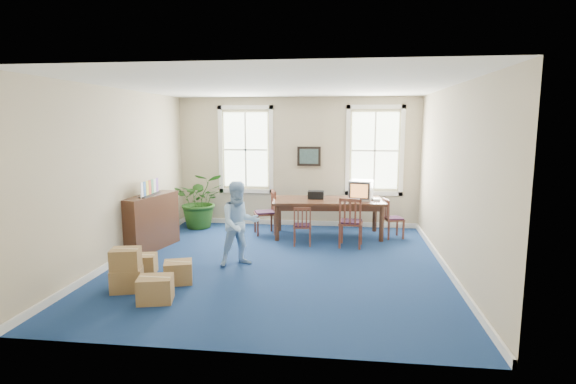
# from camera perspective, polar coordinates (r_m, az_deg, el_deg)

# --- Properties ---
(floor) EXTENTS (6.50, 6.50, 0.00)m
(floor) POSITION_cam_1_polar(r_m,az_deg,el_deg) (8.36, -1.20, -9.11)
(floor) COLOR navy
(floor) RESTS_ON ground
(ceiling) EXTENTS (6.50, 6.50, 0.00)m
(ceiling) POSITION_cam_1_polar(r_m,az_deg,el_deg) (7.98, -1.28, 13.31)
(ceiling) COLOR white
(ceiling) RESTS_ON ground
(wall_back) EXTENTS (6.50, 0.00, 6.50)m
(wall_back) POSITION_cam_1_polar(r_m,az_deg,el_deg) (11.23, 1.17, 3.82)
(wall_back) COLOR #BAAB8B
(wall_back) RESTS_ON ground
(wall_front) EXTENTS (6.50, 0.00, 6.50)m
(wall_front) POSITION_cam_1_polar(r_m,az_deg,el_deg) (4.86, -6.79, -2.76)
(wall_front) COLOR #BAAB8B
(wall_front) RESTS_ON ground
(wall_left) EXTENTS (0.00, 6.50, 6.50)m
(wall_left) POSITION_cam_1_polar(r_m,az_deg,el_deg) (8.96, -20.61, 2.01)
(wall_left) COLOR #BAAB8B
(wall_left) RESTS_ON ground
(wall_right) EXTENTS (0.00, 6.50, 6.50)m
(wall_right) POSITION_cam_1_polar(r_m,az_deg,el_deg) (8.15, 20.14, 1.41)
(wall_right) COLOR #BAAB8B
(wall_right) RESTS_ON ground
(baseboard_back) EXTENTS (6.00, 0.04, 0.12)m
(baseboard_back) POSITION_cam_1_polar(r_m,az_deg,el_deg) (11.43, 1.13, -3.90)
(baseboard_back) COLOR white
(baseboard_back) RESTS_ON ground
(baseboard_left) EXTENTS (0.04, 6.50, 0.12)m
(baseboard_left) POSITION_cam_1_polar(r_m,az_deg,el_deg) (9.24, -19.92, -7.52)
(baseboard_left) COLOR white
(baseboard_left) RESTS_ON ground
(baseboard_right) EXTENTS (0.04, 6.50, 0.12)m
(baseboard_right) POSITION_cam_1_polar(r_m,az_deg,el_deg) (8.46, 19.38, -8.98)
(baseboard_right) COLOR white
(baseboard_right) RESTS_ON ground
(window_left) EXTENTS (1.40, 0.12, 2.20)m
(window_left) POSITION_cam_1_polar(r_m,az_deg,el_deg) (11.39, -5.39, 5.37)
(window_left) COLOR white
(window_left) RESTS_ON ground
(window_right) EXTENTS (1.40, 0.12, 2.20)m
(window_right) POSITION_cam_1_polar(r_m,az_deg,el_deg) (11.15, 10.96, 5.18)
(window_right) COLOR white
(window_right) RESTS_ON ground
(wall_picture) EXTENTS (0.58, 0.06, 0.48)m
(wall_picture) POSITION_cam_1_polar(r_m,az_deg,el_deg) (11.14, 2.68, 4.55)
(wall_picture) COLOR black
(wall_picture) RESTS_ON ground
(conference_table) EXTENTS (2.58, 1.35, 0.85)m
(conference_table) POSITION_cam_1_polar(r_m,az_deg,el_deg) (10.32, 5.08, -3.26)
(conference_table) COLOR #4B2A1B
(conference_table) RESTS_ON ground
(crt_tv) EXTENTS (0.58, 0.62, 0.44)m
(crt_tv) POSITION_cam_1_polar(r_m,az_deg,el_deg) (10.26, 9.24, 0.26)
(crt_tv) COLOR #B7B7BC
(crt_tv) RESTS_ON conference_table
(game_console) EXTENTS (0.18, 0.21, 0.05)m
(game_console) POSITION_cam_1_polar(r_m,az_deg,el_deg) (10.26, 11.11, -0.92)
(game_console) COLOR white
(game_console) RESTS_ON conference_table
(equipment_bag) EXTENTS (0.36, 0.24, 0.18)m
(equipment_bag) POSITION_cam_1_polar(r_m,az_deg,el_deg) (10.29, 3.56, -0.36)
(equipment_bag) COLOR black
(equipment_bag) RESTS_ON conference_table
(chair_near_left) EXTENTS (0.41, 0.41, 0.85)m
(chair_near_left) POSITION_cam_1_polar(r_m,az_deg,el_deg) (9.52, 1.83, -4.25)
(chair_near_left) COLOR brown
(chair_near_left) RESTS_ON ground
(chair_near_right) EXTENTS (0.52, 0.52, 1.05)m
(chair_near_right) POSITION_cam_1_polar(r_m,az_deg,el_deg) (9.46, 7.99, -3.77)
(chair_near_right) COLOR brown
(chair_near_right) RESTS_ON ground
(chair_end_left) EXTENTS (0.59, 0.59, 1.02)m
(chair_end_left) POSITION_cam_1_polar(r_m,az_deg,el_deg) (10.45, -2.99, -2.60)
(chair_end_left) COLOR brown
(chair_end_left) RESTS_ON ground
(chair_end_right) EXTENTS (0.50, 0.50, 0.89)m
(chair_end_right) POSITION_cam_1_polar(r_m,az_deg,el_deg) (10.37, 13.23, -3.27)
(chair_end_right) COLOR brown
(chair_end_right) RESTS_ON ground
(man) EXTENTS (0.94, 0.88, 1.54)m
(man) POSITION_cam_1_polar(r_m,az_deg,el_deg) (8.16, -6.18, -4.02)
(man) COLOR #A0CBF8
(man) RESTS_ON ground
(credenza) EXTENTS (0.72, 1.51, 1.14)m
(credenza) POSITION_cam_1_polar(r_m,az_deg,el_deg) (9.61, -17.09, -3.61)
(credenza) COLOR #4B2A1B
(credenza) RESTS_ON ground
(brochure_rack) EXTENTS (0.18, 0.75, 0.33)m
(brochure_rack) POSITION_cam_1_polar(r_m,az_deg,el_deg) (9.48, -17.17, 0.72)
(brochure_rack) COLOR #99999E
(brochure_rack) RESTS_ON credenza
(potted_plant) EXTENTS (1.50, 1.40, 1.36)m
(potted_plant) POSITION_cam_1_polar(r_m,az_deg,el_deg) (11.26, -11.05, -1.04)
(potted_plant) COLOR #1E4814
(potted_plant) RESTS_ON ground
(cardboard_boxes) EXTENTS (1.52, 1.52, 0.70)m
(cardboard_boxes) POSITION_cam_1_polar(r_m,az_deg,el_deg) (7.42, -18.33, -9.07)
(cardboard_boxes) COLOR #9F7745
(cardboard_boxes) RESTS_ON ground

